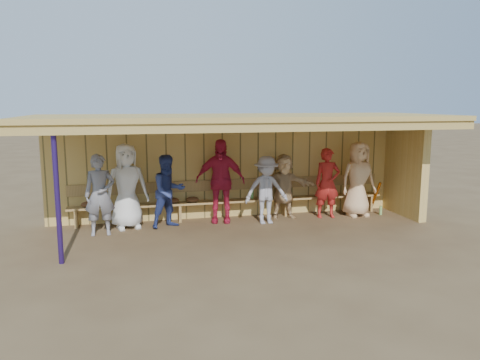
% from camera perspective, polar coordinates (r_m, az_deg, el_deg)
% --- Properties ---
extents(ground, '(90.00, 90.00, 0.00)m').
position_cam_1_polar(ground, '(10.34, 0.45, -6.06)').
color(ground, brown).
rests_on(ground, ground).
extents(player_a, '(0.64, 0.44, 1.71)m').
position_cam_1_polar(player_a, '(10.19, -16.71, -1.75)').
color(player_a, gray).
rests_on(player_a, ground).
extents(player_b, '(1.03, 0.79, 1.89)m').
position_cam_1_polar(player_b, '(10.57, -13.63, -0.74)').
color(player_b, white).
rests_on(player_b, ground).
extents(player_c, '(0.97, 0.88, 1.63)m').
position_cam_1_polar(player_c, '(10.49, -8.71, -1.37)').
color(player_c, navy).
rests_on(player_c, ground).
extents(player_d, '(1.22, 0.72, 1.94)m').
position_cam_1_polar(player_d, '(10.82, -2.44, -0.11)').
color(player_d, '#C11E3D').
rests_on(player_d, ground).
extents(player_e, '(1.02, 0.60, 1.56)m').
position_cam_1_polar(player_e, '(10.73, 3.23, -1.22)').
color(player_e, '#9C9AA3').
rests_on(player_e, ground).
extents(player_f, '(1.48, 0.58, 1.56)m').
position_cam_1_polar(player_f, '(11.25, 5.36, -0.77)').
color(player_f, '#D8AF79').
rests_on(player_f, ground).
extents(player_g, '(0.66, 0.47, 1.69)m').
position_cam_1_polar(player_g, '(11.45, 10.59, -0.37)').
color(player_g, '#B1211C').
rests_on(player_g, ground).
extents(player_h, '(0.94, 0.65, 1.83)m').
position_cam_1_polar(player_h, '(11.75, 14.20, 0.11)').
color(player_h, '#E3B47F').
rests_on(player_h, ground).
extents(dugout_structure, '(8.80, 3.20, 2.50)m').
position_cam_1_polar(dugout_structure, '(10.78, 1.61, 3.75)').
color(dugout_structure, tan).
rests_on(dugout_structure, ground).
extents(bench, '(7.60, 0.34, 0.93)m').
position_cam_1_polar(bench, '(11.27, -0.89, -2.00)').
color(bench, '#AB8649').
rests_on(bench, ground).
extents(dugout_equipment, '(7.20, 0.62, 0.80)m').
position_cam_1_polar(dugout_equipment, '(10.99, -5.80, -2.55)').
color(dugout_equipment, orange).
rests_on(dugout_equipment, ground).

